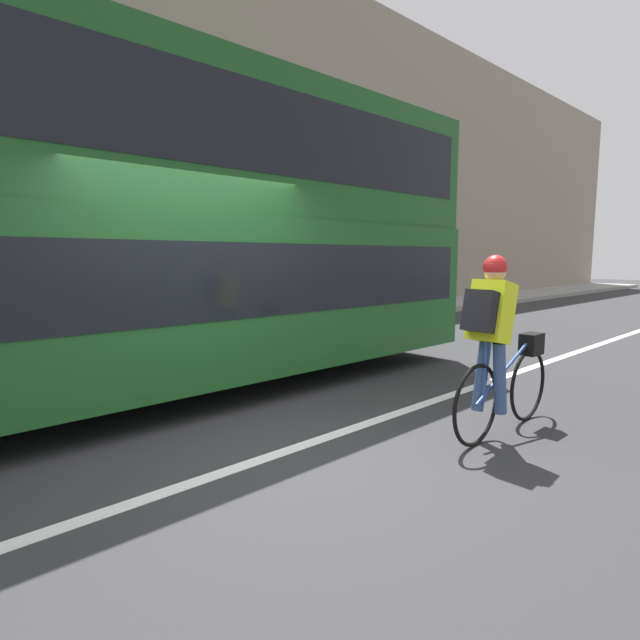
# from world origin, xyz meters

# --- Properties ---
(ground_plane) EXTENTS (80.00, 80.00, 0.00)m
(ground_plane) POSITION_xyz_m (0.00, 0.00, 0.00)
(ground_plane) COLOR #2D2D30
(road_center_line) EXTENTS (50.00, 0.14, 0.01)m
(road_center_line) POSITION_xyz_m (0.00, -0.08, 0.00)
(road_center_line) COLOR silver
(road_center_line) RESTS_ON ground_plane
(sidewalk_curb) EXTENTS (60.00, 2.49, 0.15)m
(sidewalk_curb) POSITION_xyz_m (0.00, 6.24, 0.08)
(sidewalk_curb) COLOR gray
(sidewalk_curb) RESTS_ON ground_plane
(building_facade) EXTENTS (60.00, 0.30, 9.50)m
(building_facade) POSITION_xyz_m (0.00, 7.63, 4.75)
(building_facade) COLOR gray
(building_facade) RESTS_ON ground_plane
(bus) EXTENTS (10.89, 2.51, 3.80)m
(bus) POSITION_xyz_m (-0.81, 2.32, 2.11)
(bus) COLOR black
(bus) RESTS_ON ground_plane
(cyclist_on_bike) EXTENTS (1.78, 0.32, 1.70)m
(cyclist_on_bike) POSITION_xyz_m (1.75, -1.13, 0.91)
(cyclist_on_bike) COLOR black
(cyclist_on_bike) RESTS_ON ground_plane
(street_sign_post) EXTENTS (0.36, 0.09, 2.55)m
(street_sign_post) POSITION_xyz_m (2.41, 6.10, 1.58)
(street_sign_post) COLOR #59595B
(street_sign_post) RESTS_ON sidewalk_curb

